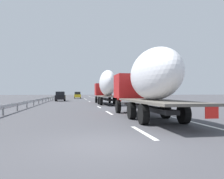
% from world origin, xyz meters
% --- Properties ---
extents(ground_plane, '(260.00, 260.00, 0.00)m').
position_xyz_m(ground_plane, '(40.00, 0.00, 0.00)').
color(ground_plane, '#424247').
extents(lane_stripe_0, '(3.20, 0.20, 0.01)m').
position_xyz_m(lane_stripe_0, '(2.00, -1.80, 0.00)').
color(lane_stripe_0, white).
rests_on(lane_stripe_0, ground_plane).
extents(lane_stripe_1, '(3.20, 0.20, 0.01)m').
position_xyz_m(lane_stripe_1, '(11.09, -1.80, 0.00)').
color(lane_stripe_1, white).
rests_on(lane_stripe_1, ground_plane).
extents(lane_stripe_2, '(3.20, 0.20, 0.01)m').
position_xyz_m(lane_stripe_2, '(18.52, -1.80, 0.00)').
color(lane_stripe_2, white).
rests_on(lane_stripe_2, ground_plane).
extents(lane_stripe_3, '(3.20, 0.20, 0.01)m').
position_xyz_m(lane_stripe_3, '(34.87, -1.80, 0.00)').
color(lane_stripe_3, white).
rests_on(lane_stripe_3, ground_plane).
extents(lane_stripe_4, '(3.20, 0.20, 0.01)m').
position_xyz_m(lane_stripe_4, '(45.31, -1.80, 0.00)').
color(lane_stripe_4, white).
rests_on(lane_stripe_4, ground_plane).
extents(lane_stripe_5, '(3.20, 0.20, 0.01)m').
position_xyz_m(lane_stripe_5, '(55.17, -1.80, 0.00)').
color(lane_stripe_5, white).
rests_on(lane_stripe_5, ground_plane).
extents(lane_stripe_6, '(3.20, 0.20, 0.01)m').
position_xyz_m(lane_stripe_6, '(50.34, -1.80, 0.00)').
color(lane_stripe_6, white).
rests_on(lane_stripe_6, ground_plane).
extents(lane_stripe_7, '(3.20, 0.20, 0.01)m').
position_xyz_m(lane_stripe_7, '(58.77, -1.80, 0.00)').
color(lane_stripe_7, white).
rests_on(lane_stripe_7, ground_plane).
extents(lane_stripe_8, '(3.20, 0.20, 0.01)m').
position_xyz_m(lane_stripe_8, '(88.27, -1.80, 0.00)').
color(lane_stripe_8, white).
rests_on(lane_stripe_8, ground_plane).
extents(edge_line_right, '(110.00, 0.20, 0.01)m').
position_xyz_m(edge_line_right, '(45.00, -5.50, 0.00)').
color(edge_line_right, white).
rests_on(edge_line_right, ground_plane).
extents(truck_lead, '(12.26, 2.55, 4.76)m').
position_xyz_m(truck_lead, '(25.09, -3.60, 2.64)').
color(truck_lead, '#B21919').
rests_on(truck_lead, ground_plane).
extents(truck_trailing, '(12.13, 2.55, 4.21)m').
position_xyz_m(truck_trailing, '(6.80, -3.60, 2.40)').
color(truck_trailing, '#B21919').
rests_on(truck_trailing, ground_plane).
extents(car_yellow_coupe, '(4.15, 1.85, 1.89)m').
position_xyz_m(car_yellow_coupe, '(57.86, 0.10, 0.95)').
color(car_yellow_coupe, gold).
rests_on(car_yellow_coupe, ground_plane).
extents(car_black_suv, '(4.42, 1.88, 1.85)m').
position_xyz_m(car_black_suv, '(38.20, 3.65, 0.93)').
color(car_black_suv, black).
rests_on(car_black_suv, ground_plane).
extents(road_sign, '(0.10, 0.90, 3.28)m').
position_xyz_m(road_sign, '(42.72, -6.70, 2.26)').
color(road_sign, gray).
rests_on(road_sign, ground_plane).
extents(tree_0, '(2.99, 2.99, 5.60)m').
position_xyz_m(tree_0, '(78.28, -10.15, 3.68)').
color(tree_0, '#472D19').
rests_on(tree_0, ground_plane).
extents(tree_1, '(2.73, 2.73, 6.71)m').
position_xyz_m(tree_1, '(52.68, -10.05, 4.28)').
color(tree_1, '#472D19').
rests_on(tree_1, ground_plane).
extents(tree_2, '(3.48, 3.48, 5.39)m').
position_xyz_m(tree_2, '(42.11, -9.52, 3.61)').
color(tree_2, '#472D19').
rests_on(tree_2, ground_plane).
extents(guardrail_median, '(94.00, 0.10, 0.76)m').
position_xyz_m(guardrail_median, '(43.00, 6.00, 0.58)').
color(guardrail_median, '#9EA0A5').
rests_on(guardrail_median, ground_plane).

